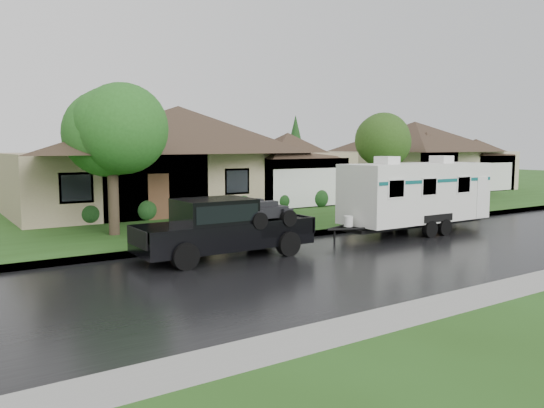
# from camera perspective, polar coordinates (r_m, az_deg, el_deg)

# --- Properties ---
(ground) EXTENTS (140.00, 140.00, 0.00)m
(ground) POSITION_cam_1_polar(r_m,az_deg,el_deg) (17.61, 2.76, -5.12)
(ground) COLOR #264A17
(ground) RESTS_ON ground
(road) EXTENTS (140.00, 8.00, 0.01)m
(road) POSITION_cam_1_polar(r_m,az_deg,el_deg) (16.08, 7.02, -6.22)
(road) COLOR black
(road) RESTS_ON ground
(curb) EXTENTS (140.00, 0.50, 0.15)m
(curb) POSITION_cam_1_polar(r_m,az_deg,el_deg) (19.42, -1.19, -3.84)
(curb) COLOR gray
(curb) RESTS_ON ground
(lawn) EXTENTS (140.00, 26.00, 0.15)m
(lawn) POSITION_cam_1_polar(r_m,az_deg,el_deg) (30.84, -14.02, -0.34)
(lawn) COLOR #264A17
(lawn) RESTS_ON ground
(house_main) EXTENTS (19.44, 10.80, 6.90)m
(house_main) POSITION_cam_1_polar(r_m,az_deg,el_deg) (30.44, -9.36, 6.31)
(house_main) COLOR tan
(house_main) RESTS_ON lawn
(house_neighbor) EXTENTS (15.12, 9.72, 6.45)m
(house_neighbor) POSITION_cam_1_polar(r_m,az_deg,el_deg) (43.08, 15.45, 5.71)
(house_neighbor) COLOR #BFAE8E
(house_neighbor) RESTS_ON lawn
(tree_left_green) EXTENTS (3.47, 3.47, 5.74)m
(tree_left_green) POSITION_cam_1_polar(r_m,az_deg,el_deg) (20.66, -16.91, 7.79)
(tree_left_green) COLOR #382B1E
(tree_left_green) RESTS_ON lawn
(tree_right_green) EXTENTS (3.24, 3.24, 5.36)m
(tree_right_green) POSITION_cam_1_polar(r_m,az_deg,el_deg) (32.32, 12.05, 6.72)
(tree_right_green) COLOR #382B1E
(tree_right_green) RESTS_ON lawn
(shrub_row) EXTENTS (13.60, 1.00, 1.00)m
(shrub_row) POSITION_cam_1_polar(r_m,az_deg,el_deg) (26.38, -5.76, 0.01)
(shrub_row) COLOR #143814
(shrub_row) RESTS_ON lawn
(pickup_truck) EXTENTS (5.59, 2.12, 1.86)m
(pickup_truck) POSITION_cam_1_polar(r_m,az_deg,el_deg) (16.51, -5.40, -2.37)
(pickup_truck) COLOR black
(pickup_truck) RESTS_ON ground
(travel_trailer) EXTENTS (6.89, 2.42, 3.09)m
(travel_trailer) POSITION_cam_1_polar(r_m,az_deg,el_deg) (21.98, 15.23, 1.22)
(travel_trailer) COLOR white
(travel_trailer) RESTS_ON ground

